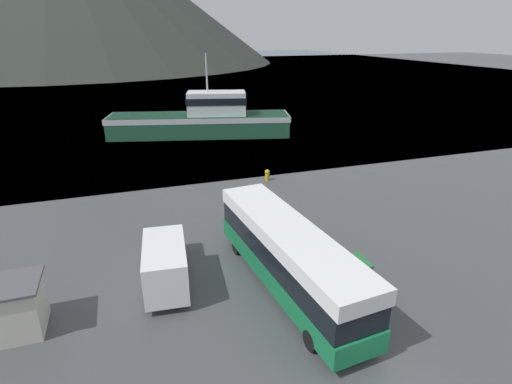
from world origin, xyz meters
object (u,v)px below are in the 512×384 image
Objects in this scene: storage_bin at (353,271)px; tour_bus at (288,254)px; delivery_van at (165,260)px; fishing_boat at (203,119)px; dock_kiosk at (5,309)px.

tour_bus is at bearing 169.08° from storage_bin.
fishing_boat is (8.22, 30.60, 0.69)m from delivery_van.
tour_bus is 1.92× the size of delivery_van.
delivery_van reaches higher than storage_bin.
storage_bin is at bearing -164.53° from fishing_boat.
tour_bus is 3.86× the size of dock_kiosk.
tour_bus reaches higher than delivery_van.
delivery_van is 31.69m from fishing_boat.
tour_bus is at bearing -17.06° from delivery_van.
storage_bin is (9.10, -3.04, -0.68)m from delivery_van.
storage_bin is 16.04m from dock_kiosk.
fishing_boat is at bearing 91.49° from storage_bin.
dock_kiosk is at bearing 168.90° from fishing_boat.
fishing_boat reaches higher than delivery_van.
dock_kiosk is (-15.09, -32.25, -0.78)m from fishing_boat.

